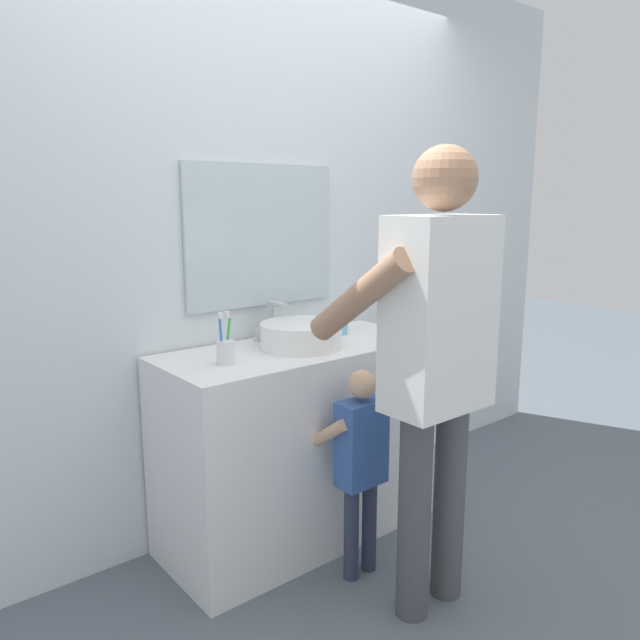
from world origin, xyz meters
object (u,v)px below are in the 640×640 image
(toothbrush_cup, at_px, (225,351))
(soap_bottle, at_px, (341,320))
(adult_parent, at_px, (435,343))
(child_toddler, at_px, (360,455))

(toothbrush_cup, relative_size, soap_bottle, 1.25)
(toothbrush_cup, height_order, soap_bottle, toothbrush_cup)
(toothbrush_cup, xyz_separation_m, soap_bottle, (0.71, 0.12, 0.01))
(soap_bottle, relative_size, adult_parent, 0.10)
(soap_bottle, xyz_separation_m, child_toddler, (-0.31, -0.47, -0.43))
(toothbrush_cup, bearing_deg, child_toddler, -41.81)
(soap_bottle, bearing_deg, toothbrush_cup, -170.33)
(soap_bottle, distance_m, adult_parent, 0.81)
(toothbrush_cup, distance_m, adult_parent, 0.81)
(adult_parent, bearing_deg, child_toddler, 104.52)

